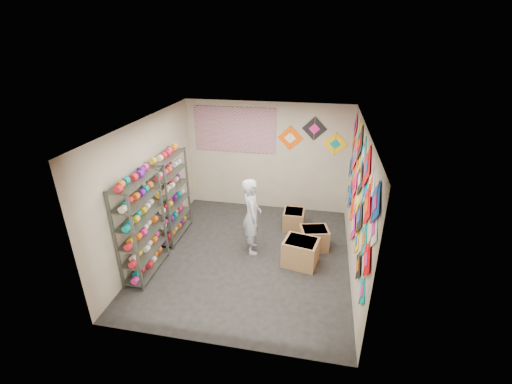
% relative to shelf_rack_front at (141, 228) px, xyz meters
% --- Properties ---
extents(ground, '(4.50, 4.50, 0.00)m').
position_rel_shelf_rack_front_xyz_m(ground, '(1.78, 0.85, -0.95)').
color(ground, black).
extents(room_walls, '(4.50, 4.50, 4.50)m').
position_rel_shelf_rack_front_xyz_m(room_walls, '(1.78, 0.85, 0.69)').
color(room_walls, '#B7A78C').
rests_on(room_walls, ground).
extents(shelf_rack_front, '(0.40, 1.10, 1.90)m').
position_rel_shelf_rack_front_xyz_m(shelf_rack_front, '(0.00, 0.00, 0.00)').
color(shelf_rack_front, '#4C5147').
rests_on(shelf_rack_front, ground).
extents(shelf_rack_back, '(0.40, 1.10, 1.90)m').
position_rel_shelf_rack_front_xyz_m(shelf_rack_back, '(0.00, 1.30, 0.00)').
color(shelf_rack_back, '#4C5147').
rests_on(shelf_rack_back, ground).
extents(string_spools, '(0.12, 2.36, 0.12)m').
position_rel_shelf_rack_front_xyz_m(string_spools, '(-0.00, 0.65, 0.10)').
color(string_spools, '#F6248A').
rests_on(string_spools, ground).
extents(kite_wall_display, '(0.06, 4.29, 2.07)m').
position_rel_shelf_rack_front_xyz_m(kite_wall_display, '(3.76, 0.95, 0.72)').
color(kite_wall_display, '#008A89').
rests_on(kite_wall_display, room_walls).
extents(back_wall_kites, '(1.64, 0.02, 0.91)m').
position_rel_shelf_rack_front_xyz_m(back_wall_kites, '(2.84, 3.09, 0.98)').
color(back_wall_kites, '#FF5100').
rests_on(back_wall_kites, room_walls).
extents(poster, '(2.00, 0.01, 1.10)m').
position_rel_shelf_rack_front_xyz_m(poster, '(0.98, 3.08, 1.05)').
color(poster, '#554596').
rests_on(poster, room_walls).
extents(shopkeeper, '(0.81, 0.73, 1.61)m').
position_rel_shelf_rack_front_xyz_m(shopkeeper, '(1.81, 1.06, -0.15)').
color(shopkeeper, silver).
rests_on(shopkeeper, ground).
extents(carton_a, '(0.73, 0.65, 0.53)m').
position_rel_shelf_rack_front_xyz_m(carton_a, '(2.83, 0.78, -0.68)').
color(carton_a, '#9E7244').
rests_on(carton_a, ground).
extents(carton_b, '(0.65, 0.58, 0.46)m').
position_rel_shelf_rack_front_xyz_m(carton_b, '(3.07, 1.39, -0.72)').
color(carton_b, '#9E7244').
rests_on(carton_b, ground).
extents(carton_c, '(0.46, 0.51, 0.45)m').
position_rel_shelf_rack_front_xyz_m(carton_c, '(2.58, 2.11, -0.73)').
color(carton_c, '#9E7244').
rests_on(carton_c, ground).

